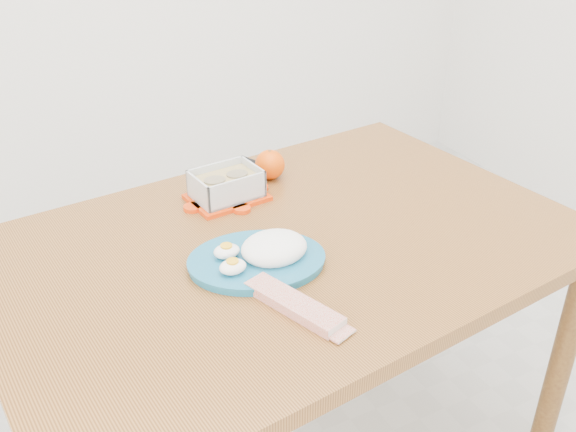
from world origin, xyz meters
name	(u,v)px	position (x,y,z in m)	size (l,w,h in m)	color
dining_table	(288,269)	(-0.14, 0.05, 0.66)	(1.45, 1.06, 0.75)	brown
food_container	(226,186)	(-0.20, 0.30, 0.79)	(0.21, 0.17, 0.08)	#E83706
orange_fruit	(270,165)	(-0.04, 0.36, 0.79)	(0.08, 0.08, 0.08)	#FA5905
rice_plate	(262,254)	(-0.24, -0.02, 0.78)	(0.36, 0.36, 0.08)	#176081
candy_bar	(293,304)	(-0.25, -0.19, 0.76)	(0.22, 0.06, 0.02)	#B22109
smartphone	(250,165)	(-0.06, 0.45, 0.75)	(0.06, 0.12, 0.01)	black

